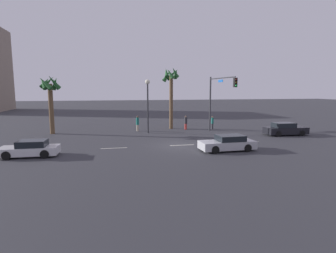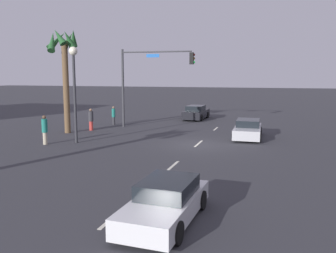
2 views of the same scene
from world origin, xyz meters
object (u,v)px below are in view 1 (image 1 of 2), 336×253
(car_2, at_px, (30,149))
(pedestrian_0, at_px, (138,123))
(car_0, at_px, (228,143))
(traffic_signal, at_px, (218,94))
(car_1, at_px, (285,129))
(streetlamp, at_px, (148,96))
(pedestrian_2, at_px, (186,122))
(palm_tree_1, at_px, (171,84))
(pedestrian_1, at_px, (212,122))
(palm_tree_0, at_px, (50,91))

(car_2, height_order, pedestrian_0, pedestrian_0)
(car_0, relative_size, traffic_signal, 0.71)
(car_0, distance_m, car_2, 15.75)
(car_1, relative_size, car_2, 1.09)
(traffic_signal, height_order, streetlamp, traffic_signal)
(traffic_signal, bearing_deg, pedestrian_2, 125.81)
(pedestrian_2, bearing_deg, car_1, -33.87)
(pedestrian_0, relative_size, palm_tree_1, 0.24)
(traffic_signal, relative_size, pedestrian_1, 3.96)
(car_2, height_order, palm_tree_1, palm_tree_1)
(car_2, height_order, streetlamp, streetlamp)
(pedestrian_1, distance_m, palm_tree_0, 20.05)
(pedestrian_2, bearing_deg, palm_tree_1, 143.49)
(car_2, bearing_deg, streetlamp, 42.30)
(pedestrian_1, bearing_deg, car_1, -44.82)
(pedestrian_0, bearing_deg, car_1, -21.95)
(car_2, distance_m, pedestrian_0, 14.54)
(traffic_signal, bearing_deg, car_0, -106.70)
(car_0, bearing_deg, palm_tree_0, 142.70)
(traffic_signal, distance_m, palm_tree_1, 6.81)
(traffic_signal, bearing_deg, palm_tree_0, 168.92)
(car_0, xyz_separation_m, car_2, (-15.70, 1.25, -0.02))
(car_0, height_order, pedestrian_2, pedestrian_2)
(pedestrian_2, bearing_deg, streetlamp, -161.04)
(car_0, bearing_deg, pedestrian_0, 117.15)
(car_1, distance_m, pedestrian_1, 8.85)
(pedestrian_2, relative_size, palm_tree_1, 0.22)
(car_0, xyz_separation_m, palm_tree_0, (-16.26, 12.39, 4.32))
(traffic_signal, bearing_deg, streetlamp, 165.52)
(car_1, bearing_deg, streetlamp, 162.16)
(car_0, height_order, car_1, car_1)
(traffic_signal, xyz_separation_m, pedestrian_1, (0.77, 3.47, -3.66))
(car_1, height_order, pedestrian_1, pedestrian_1)
(car_2, relative_size, traffic_signal, 0.65)
(car_0, bearing_deg, car_2, 175.46)
(car_1, height_order, car_2, car_1)
(car_1, xyz_separation_m, pedestrian_0, (-16.00, 6.45, 0.35))
(car_1, xyz_separation_m, pedestrian_2, (-9.79, 6.57, 0.27))
(car_0, bearing_deg, streetlamp, 116.19)
(car_1, bearing_deg, traffic_signal, 158.55)
(streetlamp, xyz_separation_m, pedestrian_0, (-1.07, 1.65, -3.38))
(pedestrian_0, height_order, palm_tree_0, palm_tree_0)
(car_1, bearing_deg, pedestrian_1, 135.18)
(streetlamp, bearing_deg, palm_tree_1, 40.70)
(car_0, xyz_separation_m, pedestrian_0, (-6.35, 12.37, 0.39))
(pedestrian_2, relative_size, palm_tree_0, 0.26)
(pedestrian_1, bearing_deg, palm_tree_0, 179.34)
(car_0, height_order, streetlamp, streetlamp)
(palm_tree_0, bearing_deg, pedestrian_2, 0.39)
(pedestrian_2, bearing_deg, pedestrian_1, -5.46)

